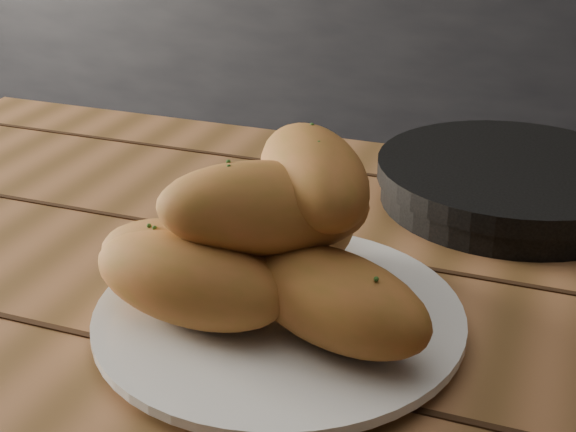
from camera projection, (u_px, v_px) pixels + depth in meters
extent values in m
cube|color=black|center=(334.00, 58.00, 2.66)|extent=(2.80, 0.60, 0.90)
cube|color=brown|center=(372.00, 341.00, 0.66)|extent=(1.37, 0.82, 0.04)
cylinder|color=brown|center=(35.00, 342.00, 1.32)|extent=(0.07, 0.07, 0.71)
cylinder|color=silver|center=(279.00, 322.00, 0.63)|extent=(0.26, 0.26, 0.01)
cylinder|color=silver|center=(279.00, 313.00, 0.63)|extent=(0.29, 0.29, 0.01)
ellipsoid|color=#AA5C2F|center=(189.00, 279.00, 0.60)|extent=(0.17, 0.09, 0.07)
ellipsoid|color=#AA5C2F|center=(334.00, 299.00, 0.57)|extent=(0.17, 0.12, 0.07)
ellipsoid|color=#AA5C2F|center=(298.00, 237.00, 0.66)|extent=(0.10, 0.16, 0.07)
ellipsoid|color=#AA5C2F|center=(263.00, 208.00, 0.59)|extent=(0.17, 0.12, 0.07)
ellipsoid|color=#AA5C2F|center=(313.00, 176.00, 0.61)|extent=(0.15, 0.16, 0.07)
ellipsoid|color=#AA5C2F|center=(191.00, 267.00, 0.62)|extent=(0.17, 0.09, 0.07)
cylinder|color=black|center=(510.00, 189.00, 0.85)|extent=(0.27, 0.27, 0.03)
cylinder|color=black|center=(512.00, 172.00, 0.85)|extent=(0.28, 0.28, 0.02)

